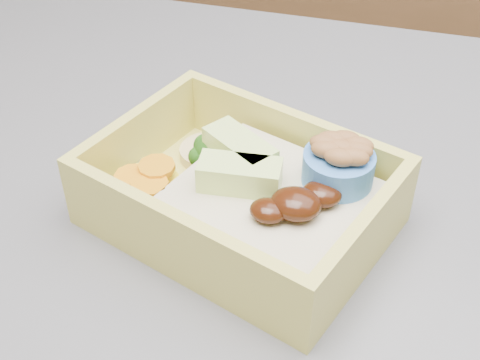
# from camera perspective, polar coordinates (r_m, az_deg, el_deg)

# --- Properties ---
(bento_box) EXTENTS (0.24, 0.21, 0.07)m
(bento_box) POSITION_cam_1_polar(r_m,az_deg,el_deg) (0.47, 0.82, -1.34)
(bento_box) COLOR #D1C756
(bento_box) RESTS_ON island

